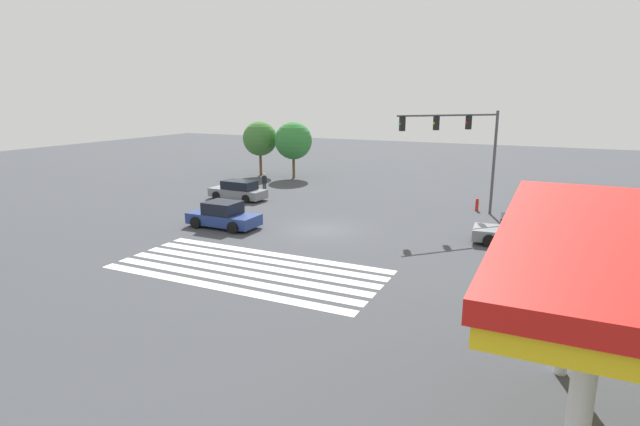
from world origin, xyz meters
The scene contains 10 objects.
ground_plane centered at (0.00, 0.00, 0.00)m, with size 119.50×119.50×0.00m, color #3D3F44.
crosswalk_markings centered at (0.00, -7.61, 0.00)m, with size 12.42×5.35×0.01m.
traffic_signal_mast centered at (6.76, 6.76, 5.04)m, with size 5.22×5.22×6.77m.
car_0 centered at (-9.44, 5.39, 0.68)m, with size 4.52×2.08×1.45m.
car_1 centered at (10.95, 1.74, 0.73)m, with size 4.81×2.42×1.52m.
car_2 centered at (-5.47, -1.92, 0.71)m, with size 4.34×2.18×1.55m.
pedestrian centered at (-9.05, 8.53, 0.88)m, with size 0.41×0.41×1.59m.
tree_corner_a centered at (-14.27, 16.34, 3.60)m, with size 3.35×3.35×5.29m.
tree_corner_c centered at (-10.58, 16.37, 3.54)m, with size 3.55×3.55×5.32m.
fire_hydrant centered at (7.56, 9.17, 0.43)m, with size 0.22×0.22×0.86m.
Camera 1 is at (12.15, -25.58, 7.65)m, focal length 28.00 mm.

